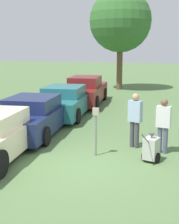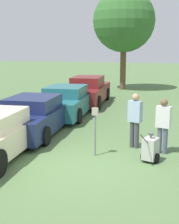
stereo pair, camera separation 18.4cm
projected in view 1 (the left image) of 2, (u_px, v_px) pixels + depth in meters
name	position (u px, v px, depth m)	size (l,w,h in m)	color
ground_plane	(84.00, 167.00, 8.42)	(120.00, 120.00, 0.00)	#517042
parked_car_navy	(34.00, 116.00, 11.66)	(2.40, 5.00, 1.40)	#19234C
parked_car_teal	(65.00, 102.00, 14.67)	(2.41, 5.09, 1.41)	#23666B
parked_car_maroon	(86.00, 91.00, 17.65)	(2.34, 5.26, 1.58)	maroon
parking_meter	(96.00, 123.00, 9.09)	(0.18, 0.09, 1.45)	slate
person_worker	(135.00, 117.00, 9.87)	(0.47, 0.34, 1.75)	#3F3F47
person_supervisor	(163.00, 123.00, 9.34)	(0.45, 0.29, 1.68)	#515670
equipment_cart	(151.00, 148.00, 8.73)	(0.53, 1.00, 1.00)	#B2B2AD
shade_tree	(120.00, 21.00, 23.11)	(4.61, 4.61, 7.41)	brown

